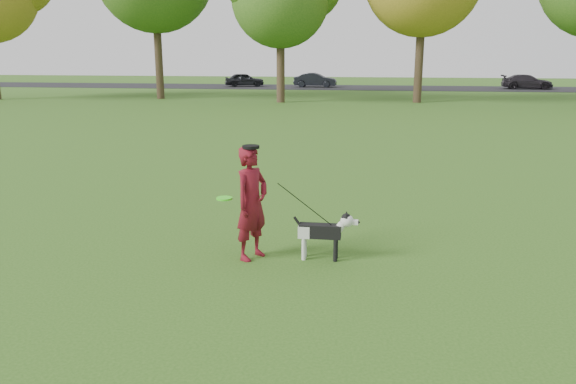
% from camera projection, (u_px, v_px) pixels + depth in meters
% --- Properties ---
extents(ground, '(120.00, 120.00, 0.00)m').
position_uv_depth(ground, '(282.00, 256.00, 8.29)').
color(ground, '#285116').
rests_on(ground, ground).
extents(road, '(120.00, 7.00, 0.02)m').
position_uv_depth(road, '(355.00, 88.00, 46.69)').
color(road, black).
rests_on(road, ground).
extents(man, '(0.64, 0.72, 1.66)m').
position_uv_depth(man, '(252.00, 203.00, 8.04)').
color(man, '#5D0D21').
rests_on(man, ground).
extents(dog, '(0.96, 0.19, 0.73)m').
position_uv_depth(dog, '(325.00, 230.00, 8.06)').
color(dog, black).
rests_on(dog, ground).
extents(car_left, '(3.59, 2.33, 1.14)m').
position_uv_depth(car_left, '(244.00, 80.00, 47.85)').
color(car_left, black).
rests_on(car_left, road).
extents(car_mid, '(3.59, 1.37, 1.17)m').
position_uv_depth(car_mid, '(315.00, 80.00, 47.01)').
color(car_mid, black).
rests_on(car_mid, road).
extents(car_right, '(3.98, 1.81, 1.13)m').
position_uv_depth(car_right, '(527.00, 82.00, 44.68)').
color(car_right, black).
rests_on(car_right, road).
extents(man_held_items, '(1.68, 0.36, 1.18)m').
position_uv_depth(man_held_items, '(303.00, 204.00, 7.94)').
color(man_held_items, '#40F41E').
rests_on(man_held_items, ground).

